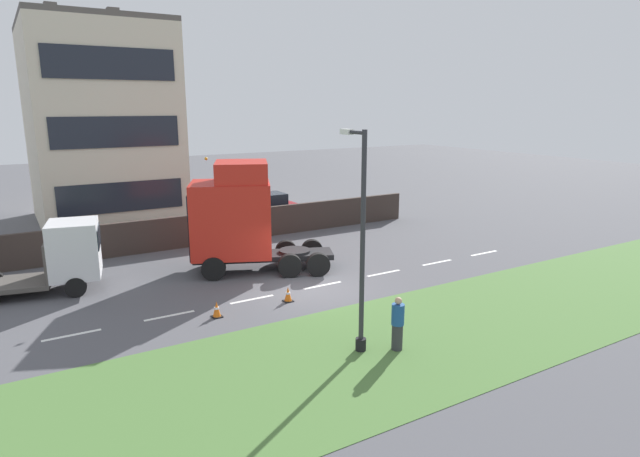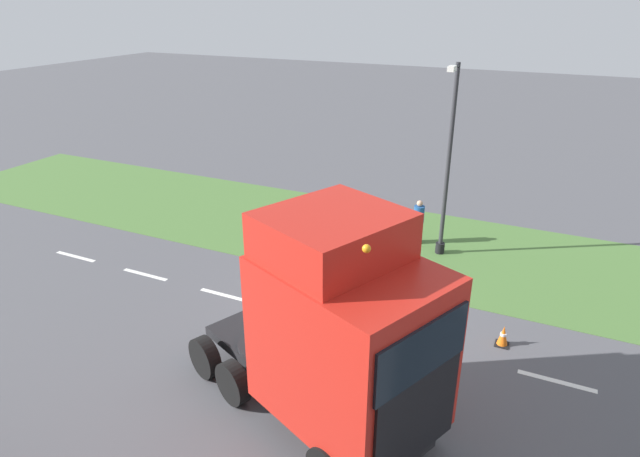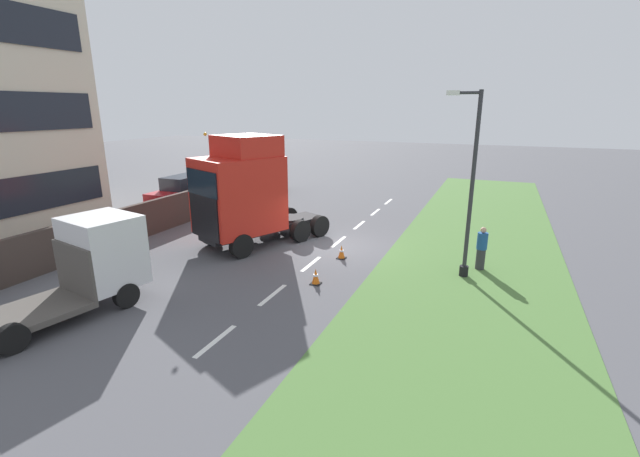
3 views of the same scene
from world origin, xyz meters
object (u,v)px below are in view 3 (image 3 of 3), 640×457
traffic_cone_trailing (342,252)px  lamp_post (469,195)px  lorry_cab (243,193)px  flatbed_truck (92,261)px  parked_car (185,194)px  traffic_cone_lead (316,277)px  pedestrian (481,249)px

traffic_cone_trailing → lamp_post: bearing=179.3°
lorry_cab → lamp_post: lamp_post is taller
flatbed_truck → lamp_post: bearing=45.2°
parked_car → traffic_cone_lead: 13.87m
traffic_cone_lead → lorry_cab: bearing=-30.7°
lorry_cab → traffic_cone_trailing: size_ratio=11.26×
lamp_post → traffic_cone_lead: (4.73, 2.82, -2.79)m
flatbed_truck → parked_car: 12.96m
lorry_cab → lamp_post: bearing=-155.9°
traffic_cone_lead → pedestrian: bearing=-144.4°
parked_car → traffic_cone_trailing: 12.53m
pedestrian → lamp_post: bearing=58.9°
flatbed_truck → traffic_cone_lead: size_ratio=9.67×
parked_car → flatbed_truck: bearing=117.1°
flatbed_truck → traffic_cone_lead: flatbed_truck is taller
lamp_post → flatbed_truck: bearing=33.8°
traffic_cone_lead → traffic_cone_trailing: size_ratio=1.00×
traffic_cone_trailing → pedestrian: bearing=-170.2°
parked_car → pedestrian: 17.46m
lorry_cab → lamp_post: size_ratio=0.98×
flatbed_truck → traffic_cone_trailing: flatbed_truck is taller
lorry_cab → flatbed_truck: bearing=104.3°
pedestrian → traffic_cone_lead: bearing=35.6°
parked_car → pedestrian: bearing=168.2°
parked_car → traffic_cone_trailing: parked_car is taller
parked_car → traffic_cone_trailing: size_ratio=8.21×
lamp_post → traffic_cone_lead: size_ratio=11.50×
flatbed_truck → traffic_cone_trailing: size_ratio=9.67×
flatbed_truck → pedestrian: size_ratio=3.30×
lorry_cab → traffic_cone_lead: (-4.65, 2.76, -2.19)m
traffic_cone_trailing → flatbed_truck: bearing=51.1°
flatbed_truck → parked_car: bearing=128.9°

